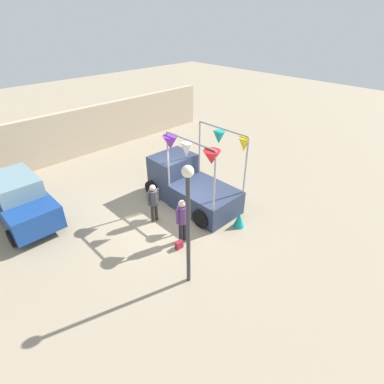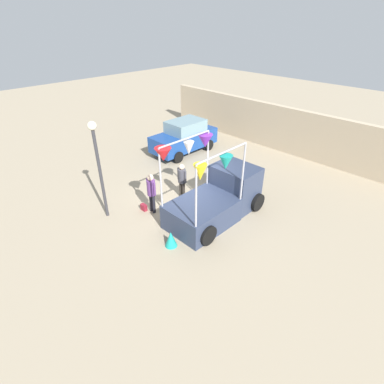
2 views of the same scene
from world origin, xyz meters
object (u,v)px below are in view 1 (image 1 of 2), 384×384
person_vendor (153,200)px  folded_kite_bundle_teal (239,220)px  handbag (179,245)px  person_customer (182,217)px  parked_car (20,200)px  street_lamp (188,212)px  vendor_truck (188,182)px

person_vendor → folded_kite_bundle_teal: bearing=-50.2°
handbag → person_customer: bearing=29.7°
parked_car → street_lamp: size_ratio=1.01×
parked_car → person_vendor: 5.14m
vendor_truck → handbag: bearing=-139.2°
person_vendor → person_customer: bearing=-91.0°
parked_car → vendor_truck: bearing=-31.5°
person_customer → vendor_truck: bearing=42.5°
person_customer → folded_kite_bundle_teal: size_ratio=2.88×
vendor_truck → person_customer: 2.73m
parked_car → folded_kite_bundle_teal: parked_car is taller
vendor_truck → handbag: 3.20m
parked_car → person_customer: size_ratio=2.31×
handbag → street_lamp: bearing=-120.5°
person_customer → person_vendor: size_ratio=1.07×
vendor_truck → street_lamp: bearing=-133.1°
parked_car → handbag: 6.44m
person_vendor → handbag: 2.07m
person_vendor → folded_kite_bundle_teal: size_ratio=2.70×
handbag → person_vendor: bearing=78.5°
handbag → street_lamp: (-0.76, -1.29, 2.43)m
person_customer → handbag: (-0.35, -0.20, -0.91)m
vendor_truck → person_vendor: size_ratio=2.59×
person_vendor → street_lamp: street_lamp is taller
folded_kite_bundle_teal → vendor_truck: bearing=92.8°
handbag → folded_kite_bundle_teal: folded_kite_bundle_teal is taller
street_lamp → folded_kite_bundle_teal: street_lamp is taller
person_customer → person_vendor: person_customer is taller
vendor_truck → parked_car: 6.60m
vendor_truck → folded_kite_bundle_teal: (0.13, -2.72, -0.59)m
parked_car → street_lamp: 7.40m
parked_car → person_vendor: (3.65, -3.62, 0.03)m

